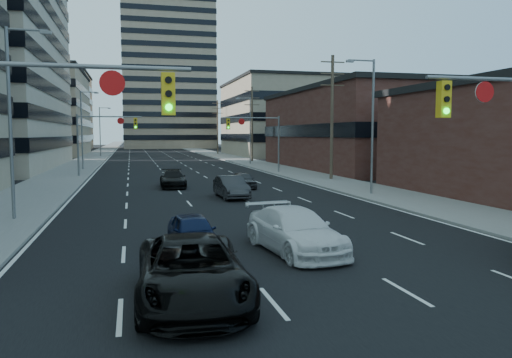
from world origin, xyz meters
The scene contains 26 objects.
road_surface centered at (0.00, 130.00, 0.01)m, with size 18.00×300.00×0.02m, color black.
sidewalk_left centered at (-11.50, 130.00, 0.07)m, with size 5.00×300.00×0.15m, color slate.
sidewalk_right centered at (11.50, 130.00, 0.07)m, with size 5.00×300.00×0.15m, color slate.
office_left_far centered at (-24.00, 100.00, 8.00)m, with size 20.00×30.00×16.00m, color gray.
storefront_right_mid centered at (24.00, 50.00, 4.50)m, with size 20.00×30.00×9.00m, color #472119.
office_right_far centered at (25.00, 88.00, 7.00)m, with size 22.00×28.00×14.00m, color gray.
apartment_tower centered at (6.00, 150.00, 29.00)m, with size 26.00×26.00×58.00m, color gray.
bg_block_left centered at (-28.00, 140.00, 10.00)m, with size 24.00×24.00×20.00m, color #ADA089.
bg_block_right centered at (32.00, 130.00, 6.00)m, with size 22.00×22.00×12.00m, color gray.
signal_near_left centered at (-7.45, 8.00, 4.33)m, with size 6.59×0.33×6.00m.
signal_far_left centered at (-7.68, 45.00, 4.30)m, with size 6.09×0.33×6.00m.
signal_far_right centered at (7.68, 45.00, 4.30)m, with size 6.09×0.33×6.00m.
utility_pole_block centered at (12.20, 36.00, 5.78)m, with size 2.20×0.28×11.00m.
utility_pole_midblock centered at (12.20, 66.00, 5.78)m, with size 2.20×0.28×11.00m.
utility_pole_distant centered at (12.20, 96.00, 5.78)m, with size 2.20×0.28×11.00m.
streetlight_left_near centered at (-10.34, 20.00, 5.05)m, with size 2.03×0.22×9.00m.
streetlight_left_mid centered at (-10.34, 55.00, 5.05)m, with size 2.03×0.22×9.00m.
streetlight_left_far centered at (-10.34, 90.00, 5.05)m, with size 2.03×0.22×9.00m.
streetlight_right_near centered at (10.34, 25.00, 5.05)m, with size 2.03×0.22×9.00m.
streetlight_right_far centered at (10.34, 60.00, 5.05)m, with size 2.03×0.22×9.00m.
black_pickup centered at (-3.70, 6.61, 0.78)m, with size 2.60×5.64×1.57m, color black.
white_van centered at (0.41, 10.95, 0.76)m, with size 2.13×5.25×1.52m, color silver.
sedan_blue centered at (-3.00, 12.24, 0.64)m, with size 1.50×3.73×1.27m, color #0D1636.
sedan_grey_center centered at (1.13, 25.98, 0.72)m, with size 1.52×4.37×1.44m, color #2B2B2D.
sedan_black_far centered at (-2.00, 33.33, 0.68)m, with size 1.89×4.66×1.35m, color black.
sedan_grey_right centered at (3.18, 31.59, 0.62)m, with size 1.47×3.65×1.24m, color #303133.
Camera 1 is at (-5.07, -5.33, 4.10)m, focal length 35.00 mm.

